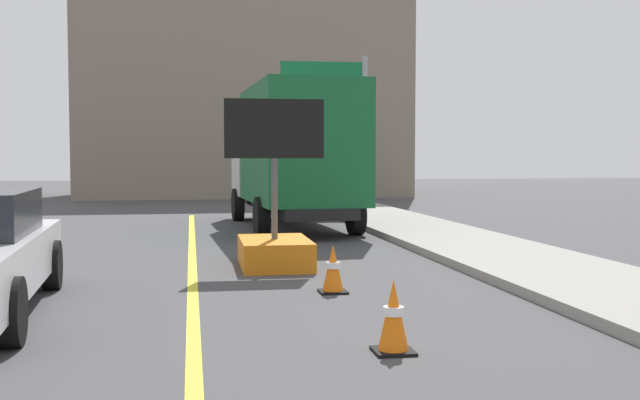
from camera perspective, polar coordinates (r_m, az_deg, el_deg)
name	(u,v)px	position (r m, az deg, el deg)	size (l,w,h in m)	color
arrow_board_trailer	(275,237)	(12.10, -3.48, -2.83)	(1.60, 1.81, 2.70)	orange
box_truck	(294,154)	(18.52, -2.03, 3.53)	(2.73, 7.12, 3.44)	black
highway_guide_sign	(340,105)	(24.01, 1.57, 7.22)	(2.79, 0.23, 5.00)	gray
far_building_block	(243,87)	(35.51, -5.92, 8.56)	(14.48, 7.58, 10.10)	gray
traffic_cone_mid_lane	(393,317)	(6.85, 5.62, -8.86)	(0.36, 0.36, 0.67)	black
traffic_cone_far_lane	(333,269)	(9.77, 1.00, -5.30)	(0.36, 0.36, 0.63)	black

